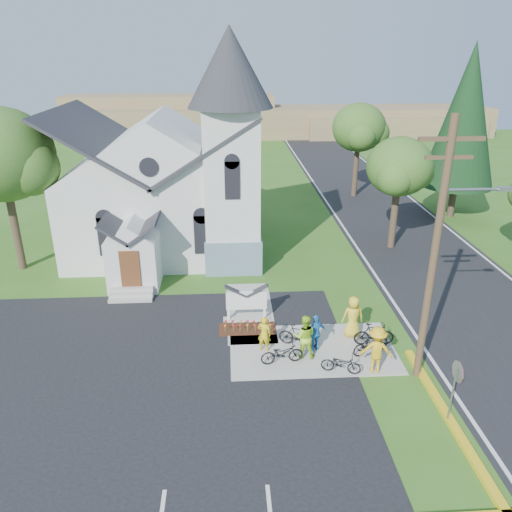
{
  "coord_description": "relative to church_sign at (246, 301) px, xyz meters",
  "views": [
    {
      "loc": [
        -1.99,
        -17.39,
        11.93
      ],
      "look_at": [
        -0.64,
        5.0,
        2.52
      ],
      "focal_mm": 35.0,
      "sensor_mm": 36.0,
      "label": 1
    }
  ],
  "objects": [
    {
      "name": "flower_bed",
      "position": [
        0.0,
        -0.9,
        -0.99
      ],
      "size": [
        2.6,
        1.1,
        0.07
      ],
      "primitive_type": "cube",
      "color": "#3C1C10",
      "rests_on": "ground"
    },
    {
      "name": "church",
      "position": [
        -4.28,
        9.28,
        4.22
      ],
      "size": [
        12.35,
        12.0,
        13.0
      ],
      "color": "silver",
      "rests_on": "ground"
    },
    {
      "name": "stop_sign",
      "position": [
        6.63,
        -7.4,
        0.75
      ],
      "size": [
        0.11,
        0.76,
        2.48
      ],
      "color": "gray",
      "rests_on": "ground"
    },
    {
      "name": "bike_1",
      "position": [
        2.1,
        -2.43,
        -0.47
      ],
      "size": [
        1.75,
        1.11,
        1.02
      ],
      "primitive_type": "imported",
      "rotation": [
        0.0,
        0.0,
        1.16
      ],
      "color": "black",
      "rests_on": "sidewalk"
    },
    {
      "name": "tree_lot_corner",
      "position": [
        -12.8,
        6.8,
        5.58
      ],
      "size": [
        5.6,
        5.6,
        9.15
      ],
      "color": "#392B1F",
      "rests_on": "ground"
    },
    {
      "name": "bike_4",
      "position": [
        5.06,
        -3.14,
        -0.52
      ],
      "size": [
        1.85,
        1.21,
        0.92
      ],
      "primitive_type": "imported",
      "rotation": [
        0.0,
        0.0,
        1.95
      ],
      "color": "black",
      "rests_on": "sidewalk"
    },
    {
      "name": "distant_hills",
      "position": [
        4.56,
        53.13,
        1.15
      ],
      "size": [
        61.0,
        10.0,
        5.6
      ],
      "color": "olive",
      "rests_on": "ground"
    },
    {
      "name": "ground",
      "position": [
        1.2,
        -3.2,
        -1.03
      ],
      "size": [
        120.0,
        120.0,
        0.0
      ],
      "primitive_type": "plane",
      "color": "#35611B",
      "rests_on": "ground"
    },
    {
      "name": "parking_lot",
      "position": [
        -5.8,
        -5.2,
        -1.02
      ],
      "size": [
        20.0,
        16.0,
        0.02
      ],
      "primitive_type": "cube",
      "color": "black",
      "rests_on": "ground"
    },
    {
      "name": "utility_pole",
      "position": [
        6.56,
        -4.7,
        4.38
      ],
      "size": [
        3.45,
        0.28,
        10.0
      ],
      "color": "#4A3925",
      "rests_on": "ground"
    },
    {
      "name": "sidewalk",
      "position": [
        2.7,
        -2.7,
        -1.0
      ],
      "size": [
        7.0,
        4.0,
        0.05
      ],
      "primitive_type": "cube",
      "color": "#9E998E",
      "rests_on": "ground"
    },
    {
      "name": "cyclist_1",
      "position": [
        2.24,
        -3.22,
        -0.02
      ],
      "size": [
        1.01,
        0.84,
        1.91
      ],
      "primitive_type": "imported",
      "rotation": [
        0.0,
        0.0,
        3.01
      ],
      "color": "#A5DC29",
      "rests_on": "sidewalk"
    },
    {
      "name": "cyclist_2",
      "position": [
        2.79,
        -2.75,
        -0.15
      ],
      "size": [
        1.05,
        0.72,
        1.65
      ],
      "primitive_type": "imported",
      "rotation": [
        0.0,
        0.0,
        3.51
      ],
      "color": "#2880C8",
      "rests_on": "sidewalk"
    },
    {
      "name": "church_sign",
      "position": [
        0.0,
        0.0,
        0.0
      ],
      "size": [
        2.2,
        0.4,
        1.7
      ],
      "color": "#9E998E",
      "rests_on": "ground"
    },
    {
      "name": "cyclist_0",
      "position": [
        0.64,
        -2.64,
        -0.18
      ],
      "size": [
        0.68,
        0.56,
        1.59
      ],
      "primitive_type": "imported",
      "rotation": [
        0.0,
        0.0,
        2.78
      ],
      "color": "gold",
      "rests_on": "sidewalk"
    },
    {
      "name": "conifer",
      "position": [
        16.2,
        14.8,
        6.36
      ],
      "size": [
        5.2,
        5.2,
        12.4
      ],
      "color": "#392B1F",
      "rests_on": "ground"
    },
    {
      "name": "bike_0",
      "position": [
        1.28,
        -3.62,
        -0.52
      ],
      "size": [
        1.82,
        0.86,
        0.92
      ],
      "primitive_type": "imported",
      "rotation": [
        0.0,
        0.0,
        1.72
      ],
      "color": "black",
      "rests_on": "sidewalk"
    },
    {
      "name": "bike_3",
      "position": [
        5.37,
        -2.52,
        -0.45
      ],
      "size": [
        1.76,
        0.56,
        1.04
      ],
      "primitive_type": "imported",
      "rotation": [
        0.0,
        0.0,
        1.53
      ],
      "color": "black",
      "rests_on": "sidewalk"
    },
    {
      "name": "tree_road_mid",
      "position": [
        10.2,
        20.8,
        4.75
      ],
      "size": [
        4.4,
        4.4,
        7.8
      ],
      "color": "#392B1F",
      "rests_on": "ground"
    },
    {
      "name": "cyclist_4",
      "position": [
        4.6,
        -1.76,
        -0.01
      ],
      "size": [
        0.95,
        0.62,
        1.94
      ],
      "primitive_type": "imported",
      "rotation": [
        0.0,
        0.0,
        3.15
      ],
      "color": "gold",
      "rests_on": "sidewalk"
    },
    {
      "name": "road",
      "position": [
        11.2,
        11.8,
        -1.02
      ],
      "size": [
        8.0,
        90.0,
        0.02
      ],
      "primitive_type": "cube",
      "color": "black",
      "rests_on": "ground"
    },
    {
      "name": "tree_road_near",
      "position": [
        9.7,
        8.8,
        4.18
      ],
      "size": [
        4.0,
        4.0,
        7.05
      ],
      "color": "#392B1F",
      "rests_on": "ground"
    },
    {
      "name": "bike_2",
      "position": [
        3.53,
        -4.4,
        -0.57
      ],
      "size": [
        1.65,
        0.96,
        0.82
      ],
      "primitive_type": "imported",
      "rotation": [
        0.0,
        0.0,
        1.29
      ],
      "color": "black",
      "rests_on": "sidewalk"
    },
    {
      "name": "cyclist_3",
      "position": [
        4.9,
        -4.4,
        0.01
      ],
      "size": [
        1.41,
        1.0,
        1.98
      ],
      "primitive_type": "imported",
      "rotation": [
        0.0,
        0.0,
        2.92
      ],
      "color": "gold",
      "rests_on": "sidewalk"
    }
  ]
}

